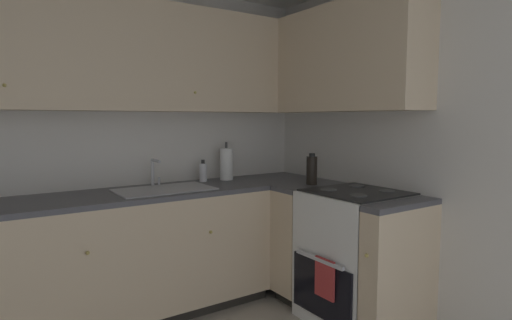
% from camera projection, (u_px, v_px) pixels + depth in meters
% --- Properties ---
extents(wall_back, '(4.02, 0.05, 2.42)m').
position_uv_depth(wall_back, '(60.00, 148.00, 2.93)').
color(wall_back, silver).
rests_on(wall_back, ground_plane).
extents(wall_right, '(0.05, 3.41, 2.42)m').
position_uv_depth(wall_right, '(449.00, 151.00, 2.65)').
color(wall_right, silver).
rests_on(wall_right, ground_plane).
extents(lower_cabinets_back, '(1.85, 0.62, 0.87)m').
position_uv_depth(lower_cabinets_back, '(139.00, 257.00, 2.98)').
color(lower_cabinets_back, beige).
rests_on(lower_cabinets_back, ground_plane).
extents(countertop_back, '(3.06, 0.60, 0.03)m').
position_uv_depth(countertop_back, '(137.00, 194.00, 2.93)').
color(countertop_back, '#4C4C51').
rests_on(countertop_back, lower_cabinets_back).
extents(lower_cabinets_right, '(0.62, 1.04, 0.87)m').
position_uv_depth(lower_cabinets_right, '(339.00, 253.00, 3.06)').
color(lower_cabinets_right, beige).
rests_on(lower_cabinets_right, ground_plane).
extents(countertop_right, '(0.60, 1.04, 0.03)m').
position_uv_depth(countertop_right, '(340.00, 192.00, 3.01)').
color(countertop_right, '#4C4C51').
rests_on(countertop_right, lower_cabinets_right).
extents(oven_range, '(0.68, 0.62, 1.06)m').
position_uv_depth(oven_range, '(356.00, 256.00, 2.94)').
color(oven_range, white).
rests_on(oven_range, ground_plane).
extents(upper_cabinets_back, '(2.74, 0.34, 0.77)m').
position_uv_depth(upper_cabinets_back, '(103.00, 54.00, 2.87)').
color(upper_cabinets_back, beige).
extents(upper_cabinets_right, '(0.32, 1.57, 0.77)m').
position_uv_depth(upper_cabinets_right, '(332.00, 61.00, 3.20)').
color(upper_cabinets_right, beige).
extents(sink, '(0.67, 0.40, 0.10)m').
position_uv_depth(sink, '(165.00, 195.00, 3.02)').
color(sink, '#B7B7BC').
rests_on(sink, countertop_back).
extents(faucet, '(0.07, 0.16, 0.21)m').
position_uv_depth(faucet, '(154.00, 170.00, 3.17)').
color(faucet, silver).
rests_on(faucet, countertop_back).
extents(soap_bottle, '(0.06, 0.06, 0.18)m').
position_uv_depth(soap_bottle, '(203.00, 172.00, 3.41)').
color(soap_bottle, silver).
rests_on(soap_bottle, countertop_back).
extents(paper_towel_roll, '(0.11, 0.11, 0.32)m').
position_uv_depth(paper_towel_roll, '(226.00, 164.00, 3.50)').
color(paper_towel_roll, white).
rests_on(paper_towel_roll, countertop_back).
extents(oil_bottle, '(0.08, 0.08, 0.24)m').
position_uv_depth(oil_bottle, '(312.00, 170.00, 3.25)').
color(oil_bottle, black).
rests_on(oil_bottle, countertop_right).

